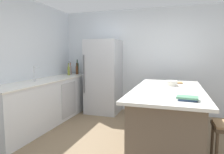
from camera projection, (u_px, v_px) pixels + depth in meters
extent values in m
plane|color=#7A664C|center=(136.00, 152.00, 3.01)|extent=(7.20, 7.20, 0.00)
cube|color=silver|center=(154.00, 61.00, 4.99)|extent=(6.00, 0.10, 2.60)
cube|color=silver|center=(5.00, 64.00, 3.62)|extent=(0.10, 6.00, 2.60)
cube|color=silver|center=(47.00, 102.00, 4.25)|extent=(0.65, 2.84, 0.91)
cube|color=silver|center=(46.00, 80.00, 4.19)|extent=(0.68, 2.87, 0.03)
cube|color=#B2B5BA|center=(69.00, 99.00, 4.48)|extent=(0.01, 0.60, 0.76)
cube|color=brown|center=(167.00, 117.00, 3.30)|extent=(0.93, 2.09, 0.87)
cube|color=silver|center=(168.00, 90.00, 3.25)|extent=(1.09, 2.29, 0.04)
cube|color=#B7BABF|center=(104.00, 77.00, 5.01)|extent=(0.80, 0.75, 1.82)
cylinder|color=#4C4C51|center=(84.00, 74.00, 4.74)|extent=(0.02, 0.02, 0.91)
cylinder|color=#473828|center=(212.00, 145.00, 2.60)|extent=(0.04, 0.04, 0.57)
cylinder|color=silver|center=(34.00, 81.00, 3.93)|extent=(0.05, 0.05, 0.02)
cylinder|color=silver|center=(34.00, 73.00, 3.91)|extent=(0.02, 0.02, 0.28)
cylinder|color=silver|center=(36.00, 67.00, 3.88)|extent=(0.14, 0.02, 0.02)
cylinder|color=#19381E|center=(77.00, 69.00, 5.41)|extent=(0.07, 0.07, 0.29)
cylinder|color=#19381E|center=(77.00, 62.00, 5.39)|extent=(0.03, 0.03, 0.09)
cylinder|color=black|center=(77.00, 60.00, 5.38)|extent=(0.03, 0.03, 0.01)
cylinder|color=#5B3319|center=(77.00, 70.00, 5.30)|extent=(0.07, 0.07, 0.22)
cylinder|color=#5B3319|center=(77.00, 65.00, 5.28)|extent=(0.03, 0.03, 0.08)
cylinder|color=black|center=(77.00, 63.00, 5.28)|extent=(0.03, 0.03, 0.01)
cylinder|color=#994C23|center=(70.00, 70.00, 5.27)|extent=(0.05, 0.05, 0.22)
cylinder|color=#994C23|center=(70.00, 64.00, 5.25)|extent=(0.02, 0.02, 0.08)
cylinder|color=black|center=(70.00, 63.00, 5.24)|extent=(0.02, 0.02, 0.01)
cylinder|color=silver|center=(69.00, 70.00, 5.18)|extent=(0.07, 0.07, 0.24)
cylinder|color=silver|center=(69.00, 64.00, 5.16)|extent=(0.04, 0.04, 0.09)
cylinder|color=black|center=(69.00, 62.00, 5.15)|extent=(0.04, 0.04, 0.01)
cylinder|color=olive|center=(69.00, 71.00, 5.08)|extent=(0.06, 0.06, 0.22)
cylinder|color=olive|center=(69.00, 65.00, 5.06)|extent=(0.03, 0.03, 0.08)
cylinder|color=black|center=(69.00, 63.00, 5.05)|extent=(0.03, 0.03, 0.01)
cube|color=#334770|center=(187.00, 99.00, 2.42)|extent=(0.21, 0.16, 0.03)
cube|color=#4C7F60|center=(187.00, 97.00, 2.42)|extent=(0.27, 0.20, 0.02)
cylinder|color=silver|center=(172.00, 83.00, 3.54)|extent=(0.20, 0.20, 0.09)
cube|color=#9E7042|center=(174.00, 82.00, 3.88)|extent=(0.31, 0.21, 0.02)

